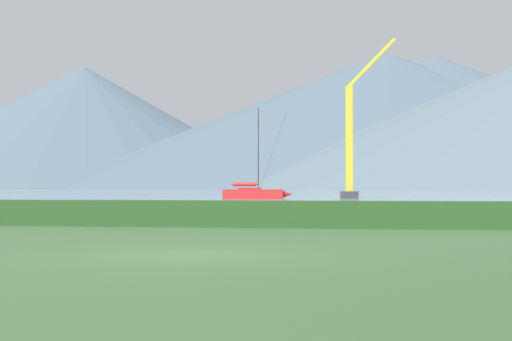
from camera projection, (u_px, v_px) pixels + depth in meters
ground_plane at (186, 255)px, 16.21m from camera, size 1000.00×1000.00×0.00m
harbor_water at (355, 192)px, 151.51m from camera, size 320.00×246.00×0.00m
hedge_line at (262, 214)px, 27.08m from camera, size 80.00×1.20×0.95m
sailboat_slip_5 at (254, 193)px, 82.46m from camera, size 7.70×2.93×10.00m
dock_crane at (351, 148)px, 85.23m from camera, size 6.22×2.00×18.07m
distant_hill_west_ridge at (435, 122)px, 392.77m from camera, size 324.03×324.03×68.86m
distant_hill_central_peak at (84, 127)px, 437.15m from camera, size 249.99×249.99×70.55m
distant_hill_far_shoulder at (387, 120)px, 394.63m from camera, size 351.91×351.91×70.73m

